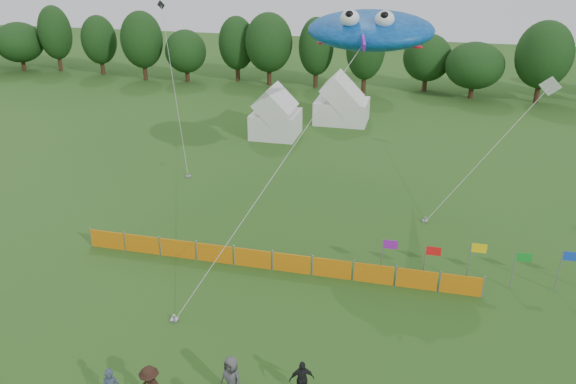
% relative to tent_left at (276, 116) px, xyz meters
% --- Properties ---
extents(treeline, '(104.57, 8.78, 8.36)m').
position_rel_tent_left_xyz_m(treeline, '(8.03, 16.87, 2.50)').
color(treeline, '#382314').
rests_on(treeline, ground).
extents(tent_left, '(3.77, 3.77, 3.33)m').
position_rel_tent_left_xyz_m(tent_left, '(0.00, 0.00, 0.00)').
color(tent_left, silver).
rests_on(tent_left, ground).
extents(tent_right, '(4.67, 3.74, 3.30)m').
position_rel_tent_left_xyz_m(tent_right, '(4.72, 5.15, -0.01)').
color(tent_right, white).
rests_on(tent_right, ground).
extents(barrier_fence, '(19.90, 0.06, 1.00)m').
position_rel_tent_left_xyz_m(barrier_fence, '(5.13, -20.15, -1.18)').
color(barrier_fence, '#CC6F0B').
rests_on(barrier_fence, ground).
extents(flag_row, '(10.73, 0.57, 2.23)m').
position_rel_tent_left_xyz_m(flag_row, '(15.66, -19.12, -0.28)').
color(flag_row, gray).
rests_on(flag_row, ground).
extents(spectator_d, '(0.98, 0.69, 1.54)m').
position_rel_tent_left_xyz_m(spectator_d, '(8.38, -28.08, -0.91)').
color(spectator_d, black).
rests_on(spectator_d, ground).
extents(spectator_e, '(1.05, 0.89, 1.83)m').
position_rel_tent_left_xyz_m(spectator_e, '(6.02, -28.77, -0.77)').
color(spectator_e, '#444448').
rests_on(spectator_e, ground).
extents(stingray_kite, '(10.61, 21.43, 11.90)m').
position_rel_tent_left_xyz_m(stingray_kite, '(8.59, -12.42, 8.97)').
color(stingray_kite, blue).
rests_on(stingray_kite, ground).
extents(small_kite_white, '(7.42, 6.71, 7.49)m').
position_rel_tent_left_xyz_m(small_kite_white, '(17.29, -8.37, 3.36)').
color(small_kite_white, silver).
rests_on(small_kite_white, ground).
extents(small_kite_dark, '(6.27, 10.24, 10.60)m').
position_rel_tent_left_xyz_m(small_kite_dark, '(-6.70, -4.65, 3.87)').
color(small_kite_dark, black).
rests_on(small_kite_dark, ground).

